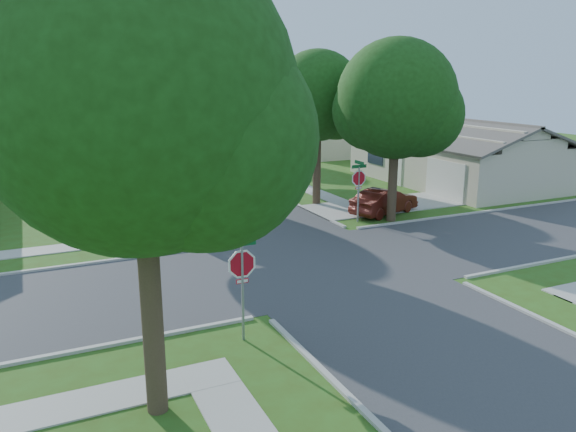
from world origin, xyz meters
The scene contains 20 objects.
ground centered at (0.00, 0.00, 0.00)m, with size 100.00×100.00×0.00m, color #344F15.
road_ns centered at (0.00, 0.00, 0.00)m, with size 7.00×100.00×0.02m, color #333335.
sidewalk_ne centered at (6.10, 26.00, 0.02)m, with size 1.20×40.00×0.04m, color #9E9B91.
sidewalk_nw centered at (-6.10, 26.00, 0.02)m, with size 1.20×40.00×0.04m, color #9E9B91.
driveway centered at (7.90, 7.10, 0.03)m, with size 8.80×3.60×0.05m, color #9E9B91.
stop_sign_sw centered at (-4.70, -4.70, 2.03)m, with size 1.05×0.80×2.98m.
stop_sign_ne centered at (4.70, 4.70, 2.03)m, with size 1.05×0.80×2.98m.
tree_e_near centered at (4.75, 9.01, 5.64)m, with size 4.97×4.80×8.28m.
tree_e_mid centered at (4.76, 21.01, 6.25)m, with size 5.59×5.40×9.21m.
tree_e_far centered at (4.75, 34.01, 5.98)m, with size 5.17×5.00×8.72m.
tree_w_near centered at (-4.64, 9.01, 6.12)m, with size 5.38×5.20×8.97m.
tree_w_mid centered at (-4.64, 21.01, 6.49)m, with size 5.80×5.60×9.56m.
tree_w_far centered at (-4.65, 34.01, 5.51)m, with size 4.76×4.60×8.04m.
tree_sw_corner centered at (-7.44, -6.99, 6.26)m, with size 6.21×6.00×9.55m.
tree_ne_corner centered at (6.36, 4.21, 5.59)m, with size 5.80×5.60×8.66m.
house_ne_near centered at (15.99, 11.00, 1.52)m, with size 8.42×13.60×4.23m.
house_ne_far centered at (15.99, 29.00, 1.52)m, with size 8.42×13.60×4.23m.
car_driveway centered at (6.77, 5.50, 0.67)m, with size 1.41×4.05×1.33m, color #501710.
car_curb_east centered at (1.20, 20.24, 0.79)m, with size 1.86×4.63×1.58m, color black.
car_curb_west centered at (-1.20, 41.85, 0.74)m, with size 2.08×5.12×1.49m, color black.
Camera 1 is at (-9.43, -17.77, 6.94)m, focal length 35.00 mm.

